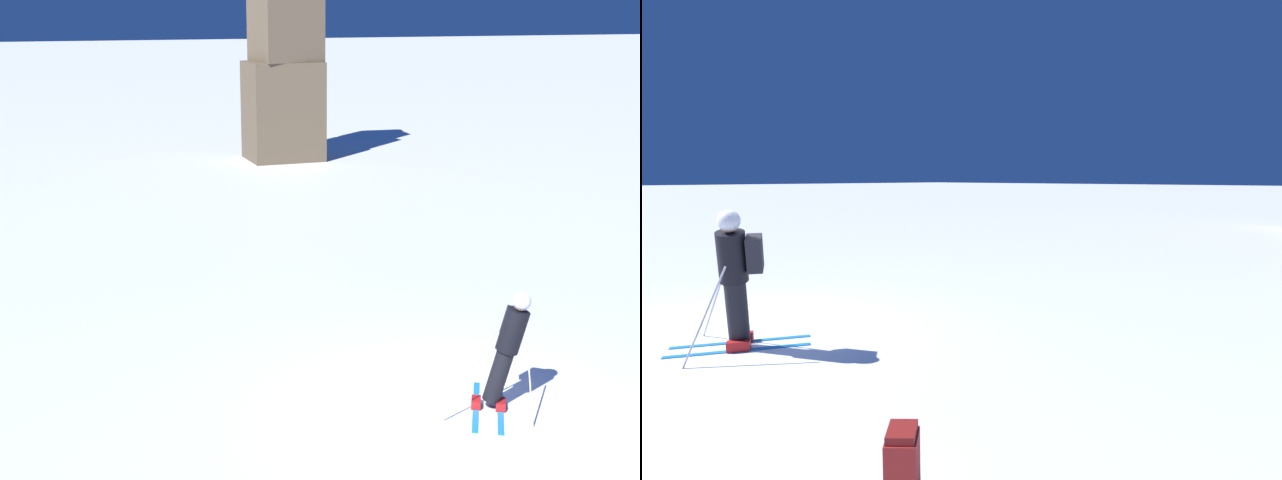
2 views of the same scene
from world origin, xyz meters
TOP-DOWN VIEW (x-y plane):
  - ground_plane at (0.00, 0.00)m, footprint 300.00×300.00m
  - skier at (0.62, -0.10)m, footprint 1.46×1.74m
  - rock_pillar at (4.07, 22.28)m, footprint 2.76×2.42m

SIDE VIEW (x-z plane):
  - ground_plane at x=0.00m, z-range 0.00..0.00m
  - skier at x=0.62m, z-range 0.10..1.96m
  - rock_pillar at x=4.07m, z-range -0.87..9.85m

